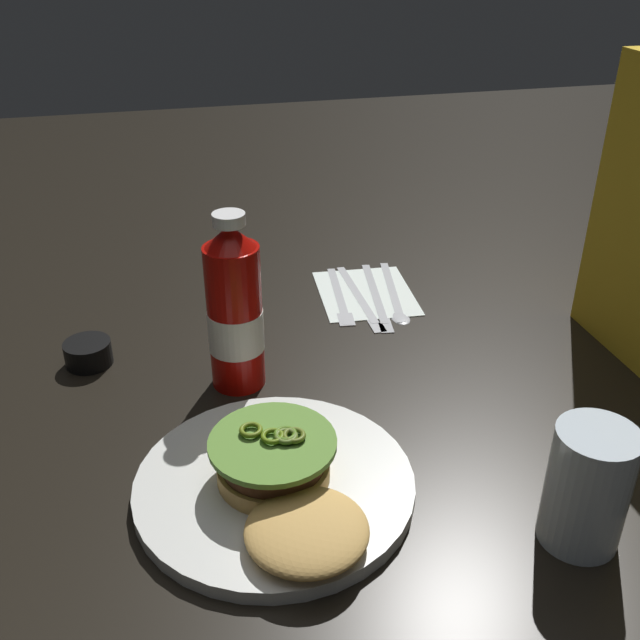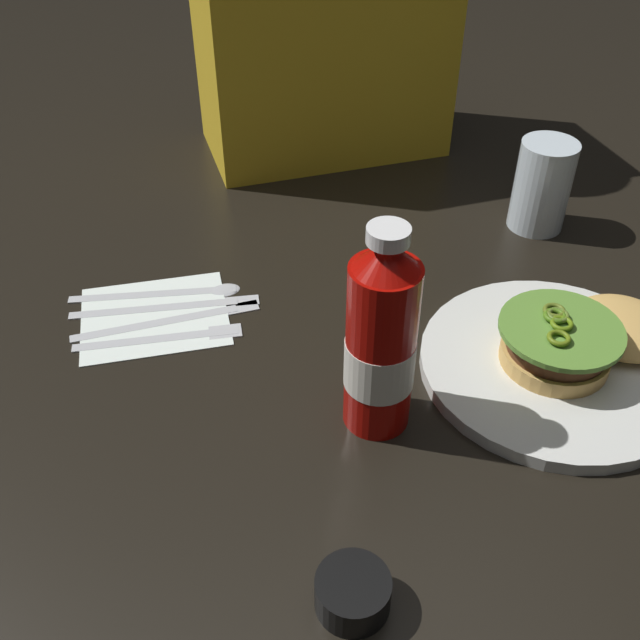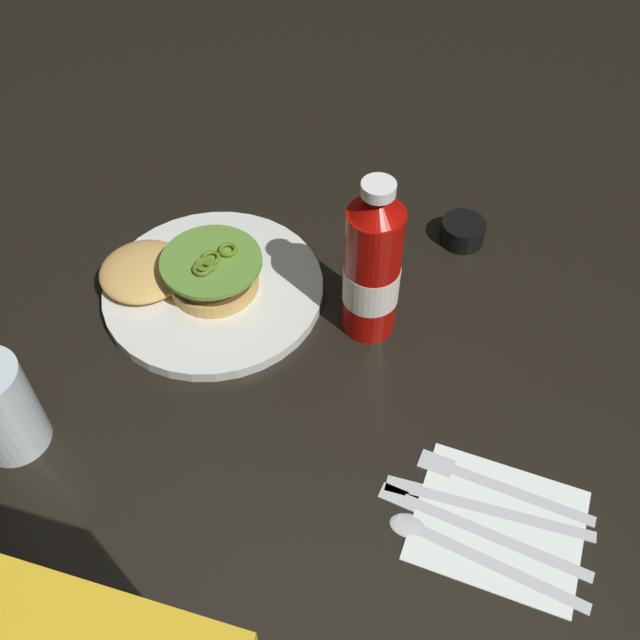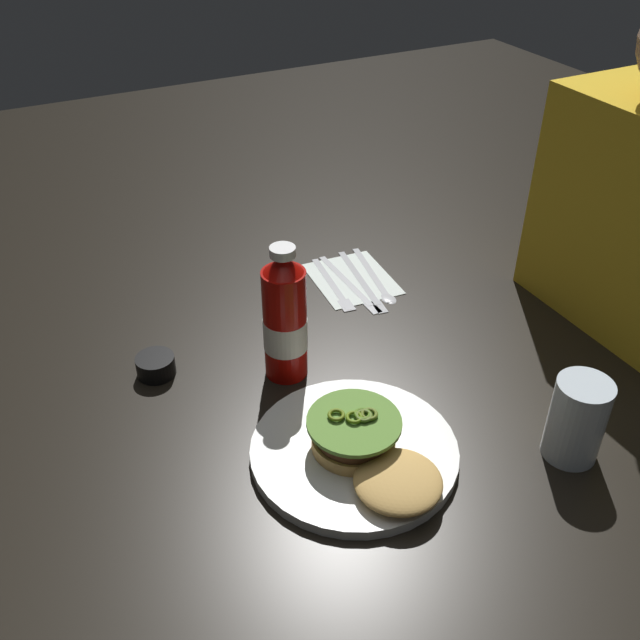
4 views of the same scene
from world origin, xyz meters
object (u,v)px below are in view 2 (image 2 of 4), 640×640
ketchup_bottle (381,343)px  condiment_cup (353,593)px  spoon_utensil (179,290)px  steak_knife (179,317)px  napkin (155,316)px  fork_utensil (173,335)px  water_glass (542,186)px  dinner_plate (553,366)px  butter_knife (177,304)px  burger_sandwich (581,336)px

ketchup_bottle → condiment_cup: (-0.09, -0.18, -0.08)m
spoon_utensil → steak_knife: bearing=-98.6°
napkin → fork_utensil: (0.02, -0.04, 0.00)m
napkin → water_glass: bearing=5.1°
spoon_utensil → ketchup_bottle: bearing=-58.7°
ketchup_bottle → napkin: 0.30m
dinner_plate → condiment_cup: 0.34m
steak_knife → spoon_utensil: same height
napkin → butter_knife: (0.03, 0.01, 0.00)m
water_glass → steak_knife: 0.49m
spoon_utensil → condiment_cup: bearing=-81.0°
butter_knife → spoon_utensil: size_ratio=1.09×
burger_sandwich → fork_utensil: size_ratio=1.12×
burger_sandwich → ketchup_bottle: 0.24m
dinner_plate → condiment_cup: condiment_cup is taller
burger_sandwich → napkin: bearing=153.8°
condiment_cup → fork_utensil: condiment_cup is taller
napkin → butter_knife: 0.03m
burger_sandwich → spoon_utensil: bearing=147.9°
condiment_cup → spoon_utensil: (-0.07, 0.43, -0.01)m
butter_knife → condiment_cup: bearing=-79.7°
ketchup_bottle → butter_knife: bearing=125.0°
condiment_cup → napkin: bearing=104.4°
napkin → steak_knife: bearing=-28.2°
dinner_plate → burger_sandwich: bearing=11.7°
water_glass → napkin: bearing=-174.9°
ketchup_bottle → napkin: size_ratio=1.33×
water_glass → fork_utensil: size_ratio=0.64×
ketchup_bottle → spoon_utensil: ketchup_bottle is taller
water_glass → dinner_plate: bearing=-116.0°
burger_sandwich → ketchup_bottle: size_ratio=0.95×
ketchup_bottle → butter_knife: ketchup_bottle is taller
dinner_plate → fork_utensil: (-0.37, 0.17, -0.00)m
condiment_cup → spoon_utensil: bearing=99.0°
condiment_cup → fork_utensil: 0.36m
ketchup_bottle → steak_knife: bearing=128.3°
steak_knife → spoon_utensil: (0.01, 0.05, -0.00)m
butter_knife → napkin: bearing=-161.1°
ketchup_bottle → water_glass: (0.32, 0.26, -0.04)m
water_glass → condiment_cup: (-0.41, -0.44, -0.04)m
burger_sandwich → water_glass: (0.09, 0.25, 0.02)m
dinner_plate → ketchup_bottle: size_ratio=1.27×
dinner_plate → steak_knife: size_ratio=1.30×
water_glass → spoon_utensil: (-0.48, -0.01, -0.05)m
condiment_cup → dinner_plate: bearing=33.0°
dinner_plate → burger_sandwich: burger_sandwich is taller
fork_utensil → butter_knife: same height
ketchup_bottle → butter_knife: 0.29m
burger_sandwich → ketchup_bottle: bearing=-176.8°
dinner_plate → ketchup_bottle: 0.22m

